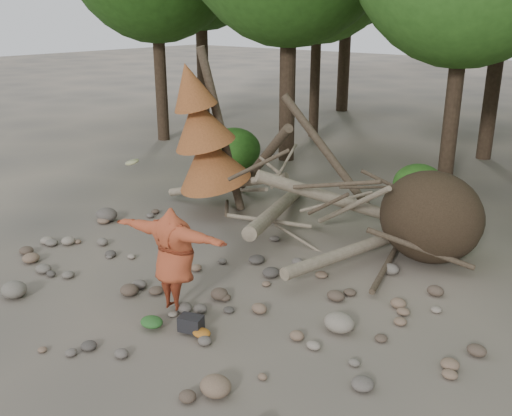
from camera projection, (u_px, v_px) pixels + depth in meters
The scene contains 13 objects.
ground at pixel (202, 297), 10.78m from camera, with size 120.00×120.00×0.00m, color #514C44.
deadfall_pile at pixel (404, 214), 12.36m from camera, with size 8.55×5.24×3.30m.
dead_conifer at pixel (204, 136), 14.41m from camera, with size 2.06×2.16×4.35m.
bush_left at pixel (234, 149), 19.09m from camera, with size 1.80×1.80×1.44m, color #245316.
bush_mid at pixel (418, 184), 15.83m from camera, with size 1.40×1.40×1.12m, color #30691E.
frisbee_thrower at pixel (174, 258), 9.96m from camera, with size 2.60×0.99×2.49m.
backpack at pixel (191, 327), 9.51m from camera, with size 0.39×0.26×0.26m, color black.
cloth_green at pixel (152, 325), 9.67m from camera, with size 0.42×0.35×0.16m, color #285B24.
cloth_orange at pixel (202, 335), 9.39m from camera, with size 0.32×0.26×0.12m, color #AD631D.
boulder_front_left at pixel (14, 290), 10.73m from camera, with size 0.50×0.45×0.30m, color #6E675B.
boulder_front_right at pixel (216, 386), 7.99m from camera, with size 0.47×0.42×0.28m, color #79614C.
boulder_mid_right at pixel (339, 323), 9.58m from camera, with size 0.53×0.48×0.32m, color gray.
boulder_mid_left at pixel (107, 215), 14.61m from camera, with size 0.57×0.51×0.34m, color #575049.
Camera 1 is at (6.88, -6.81, 5.13)m, focal length 40.00 mm.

